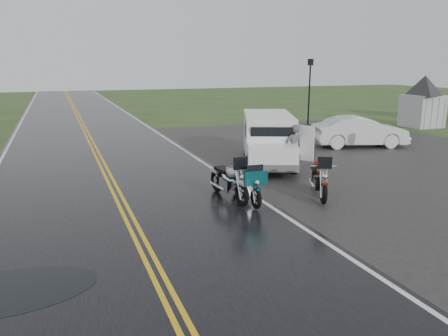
% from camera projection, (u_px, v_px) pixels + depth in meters
% --- Properties ---
extents(ground, '(120.00, 120.00, 0.00)m').
position_uv_depth(ground, '(140.00, 241.00, 9.80)').
color(ground, '#2D471E').
rests_on(ground, ground).
extents(road, '(8.00, 100.00, 0.04)m').
position_uv_depth(road, '(98.00, 155.00, 18.88)').
color(road, black).
rests_on(road, ground).
extents(parking_pad, '(14.00, 24.00, 0.03)m').
position_uv_depth(parking_pad, '(382.00, 159.00, 18.18)').
color(parking_pad, black).
rests_on(parking_pad, ground).
extents(visitor_center, '(16.00, 10.00, 4.80)m').
position_uv_depth(visitor_center, '(424.00, 88.00, 27.12)').
color(visitor_center, '#A8AAAD').
rests_on(visitor_center, ground).
extents(motorcycle_red, '(1.65, 2.36, 1.31)m').
position_uv_depth(motorcycle_red, '(324.00, 184.00, 12.04)').
color(motorcycle_red, '#541309').
rests_on(motorcycle_red, ground).
extents(motorcycle_teal, '(0.82, 2.06, 1.20)m').
position_uv_depth(motorcycle_teal, '(256.00, 189.00, 11.68)').
color(motorcycle_teal, '#05383D').
rests_on(motorcycle_teal, ground).
extents(motorcycle_silver, '(0.99, 2.34, 1.35)m').
position_uv_depth(motorcycle_silver, '(242.00, 185.00, 11.85)').
color(motorcycle_silver, '#B0B5B9').
rests_on(motorcycle_silver, ground).
extents(van_white, '(3.68, 5.42, 1.99)m').
position_uv_depth(van_white, '(250.00, 147.00, 15.52)').
color(van_white, white).
rests_on(van_white, ground).
extents(person_at_van, '(0.67, 0.46, 1.78)m').
position_uv_depth(person_at_van, '(294.00, 150.00, 15.55)').
color(person_at_van, '#4F5054').
rests_on(person_at_van, ground).
extents(sedan_white, '(4.63, 2.68, 1.44)m').
position_uv_depth(sedan_white, '(360.00, 132.00, 20.73)').
color(sedan_white, silver).
rests_on(sedan_white, ground).
extents(lamp_post_far_right, '(0.36, 0.36, 4.25)m').
position_uv_depth(lamp_post_far_right, '(309.00, 93.00, 27.54)').
color(lamp_post_far_right, black).
rests_on(lamp_post_far_right, ground).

